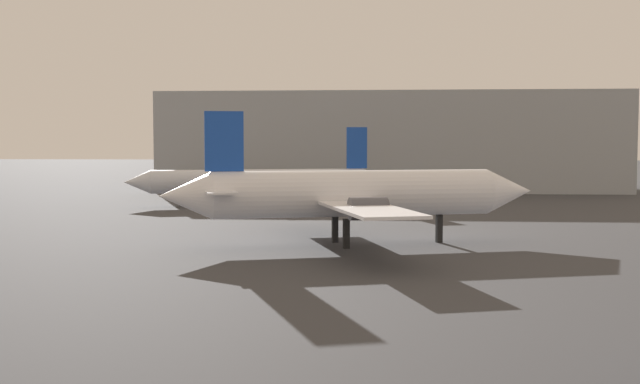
# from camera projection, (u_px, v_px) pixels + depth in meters

# --- Properties ---
(airplane_on_taxiway) EXTENTS (27.07, 26.39, 9.44)m
(airplane_on_taxiway) POSITION_uv_depth(u_px,v_px,m) (352.00, 194.00, 55.81)
(airplane_on_taxiway) COLOR white
(airplane_on_taxiway) RESTS_ON ground_plane
(airplane_distant) EXTENTS (29.80, 21.37, 9.04)m
(airplane_distant) POSITION_uv_depth(u_px,v_px,m) (263.00, 181.00, 90.57)
(airplane_distant) COLOR silver
(airplane_distant) RESTS_ON ground_plane
(terminal_building) EXTENTS (67.84, 22.85, 14.56)m
(terminal_building) POSITION_uv_depth(u_px,v_px,m) (389.00, 142.00, 121.87)
(terminal_building) COLOR #999EA3
(terminal_building) RESTS_ON ground_plane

